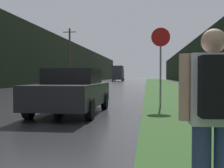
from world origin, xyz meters
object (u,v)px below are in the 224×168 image
(delivery_truck, at_px, (118,73))
(stop_sign, at_px, (161,58))
(hitchhiker_with_backpack, at_px, (214,112))
(car_passing_near, at_px, (72,91))

(delivery_truck, bearing_deg, stop_sign, -82.48)
(delivery_truck, bearing_deg, hitchhiker_with_backpack, -83.47)
(car_passing_near, xyz_separation_m, delivery_truck, (-4.59, 59.63, 1.20))
(stop_sign, bearing_deg, hitchhiker_with_backpack, -89.90)
(hitchhiker_with_backpack, relative_size, delivery_truck, 0.24)
(stop_sign, relative_size, hitchhiker_with_backpack, 1.95)
(hitchhiker_with_backpack, relative_size, car_passing_near, 0.37)
(hitchhiker_with_backpack, distance_m, car_passing_near, 7.32)
(stop_sign, relative_size, car_passing_near, 0.71)
(delivery_truck, bearing_deg, car_passing_near, -85.60)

